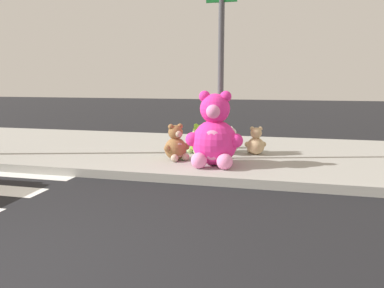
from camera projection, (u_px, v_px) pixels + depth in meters
ground_plane at (17, 277)px, 3.05m from camera, size 60.00×60.00×0.00m
sidewalk at (181, 152)px, 8.02m from camera, size 28.00×4.40×0.15m
sign_pole at (221, 69)px, 6.71m from camera, size 0.56×0.11×3.20m
plush_pink_large at (214, 136)px, 6.35m from camera, size 1.01×0.89×1.31m
plush_brown at (176, 146)px, 6.83m from camera, size 0.49×0.49×0.68m
plush_white at (230, 142)px, 7.61m from camera, size 0.37×0.41×0.53m
plush_teal at (214, 138)px, 8.04m from camera, size 0.40×0.39×0.56m
plush_tan at (256, 143)px, 7.35m from camera, size 0.43×0.40×0.57m
plush_lime at (198, 141)px, 7.48m from camera, size 0.42×0.44×0.61m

